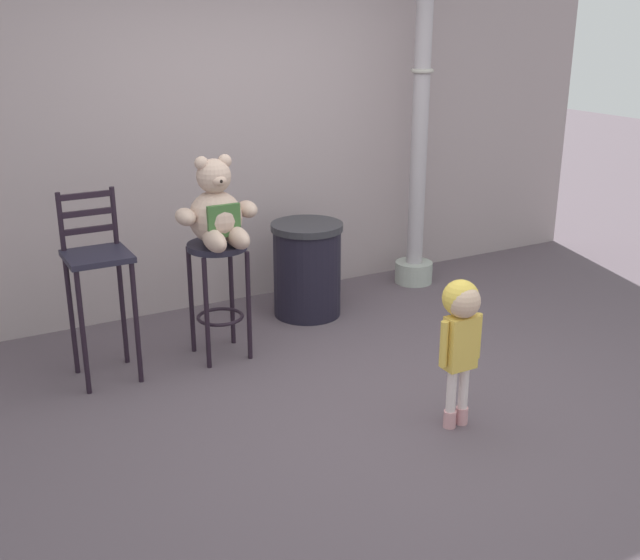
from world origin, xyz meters
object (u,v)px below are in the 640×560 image
bar_stool_with_teddy (218,276)px  bar_chair_empty (98,271)px  lamppost (419,139)px  teddy_bear (217,212)px  trash_bin (307,269)px  child_walking (461,322)px

bar_stool_with_teddy → bar_chair_empty: size_ratio=0.67×
bar_stool_with_teddy → lamppost: bearing=16.6°
bar_stool_with_teddy → lamppost: (2.00, 0.60, 0.67)m
teddy_bear → lamppost: 2.11m
bar_stool_with_teddy → bar_chair_empty: bearing=176.0°
trash_bin → bar_chair_empty: bearing=-168.4°
child_walking → lamppost: size_ratio=0.28×
child_walking → trash_bin: 1.91m
bar_stool_with_teddy → child_walking: (0.80, -1.51, 0.06)m
trash_bin → bar_chair_empty: 1.69m
lamppost → trash_bin: bearing=-169.5°
teddy_bear → child_walking: (0.80, -1.48, -0.38)m
teddy_bear → trash_bin: teddy_bear is taller
child_walking → bar_stool_with_teddy: bearing=129.9°
child_walking → lamppost: bearing=72.2°
bar_chair_empty → lamppost: bearing=11.2°
child_walking → lamppost: lamppost is taller
teddy_bear → trash_bin: (0.86, 0.41, -0.64)m
teddy_bear → trash_bin: bearing=25.7°
teddy_bear → bar_chair_empty: (-0.76, 0.08, -0.29)m
bar_stool_with_teddy → teddy_bear: teddy_bear is taller
teddy_bear → bar_chair_empty: 0.82m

